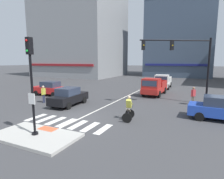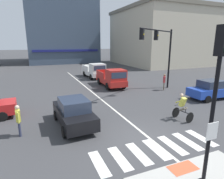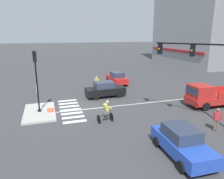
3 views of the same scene
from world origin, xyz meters
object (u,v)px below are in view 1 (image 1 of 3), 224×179
Objects in this scene: pickup_truck_white_eastbound_distant at (163,82)px; pedestrian_at_curb_left at (44,93)px; signal_pole at (31,78)px; cyclist at (129,108)px; pedestrian_waiting_far_side at (193,94)px; traffic_light_mast at (186,58)px; car_blue_cross_right at (220,109)px; car_black_westbound_near at (69,97)px; car_red_cross_left at (50,88)px; pickup_truck_red_eastbound_far at (154,87)px.

pickup_truck_white_eastbound_distant is 3.10× the size of pedestrian_at_curb_left.
signal_pole is 6.39m from cyclist.
cyclist reaches higher than pedestrian_waiting_far_side.
car_blue_cross_right is (2.61, -3.80, -3.49)m from traffic_light_mast.
pedestrian_waiting_far_side reaches higher than car_black_westbound_near.
car_red_cross_left is 6.07m from car_black_westbound_near.
signal_pole is 7.56m from car_black_westbound_near.
pedestrian_waiting_far_side is (7.30, 11.56, -2.19)m from signal_pole.
traffic_light_mast reaches higher than pedestrian_waiting_far_side.
car_red_cross_left is 1.00× the size of car_blue_cross_right.
car_black_westbound_near is at bearing -175.66° from car_blue_cross_right.
car_black_westbound_near is 0.81× the size of pickup_truck_white_eastbound_distant.
car_blue_cross_right and car_black_westbound_near have the same top height.
car_blue_cross_right is 0.81× the size of pickup_truck_red_eastbound_far.
pickup_truck_red_eastbound_far is 5.47m from pedestrian_waiting_far_side.
pickup_truck_white_eastbound_distant is at bearing 82.21° from signal_pole.
car_black_westbound_near is (-12.06, -0.92, 0.00)m from car_blue_cross_right.
car_black_westbound_near is 2.50× the size of pedestrian_waiting_far_side.
car_red_cross_left is at bearing -154.88° from pickup_truck_red_eastbound_far.
car_blue_cross_right is 9.64m from pickup_truck_red_eastbound_far.
pedestrian_at_curb_left is at bearing -175.91° from car_black_westbound_near.
pedestrian_waiting_far_side reaches higher than car_blue_cross_right.
traffic_light_mast reaches higher than car_blue_cross_right.
car_black_westbound_near is at bearing -153.94° from pedestrian_waiting_far_side.
signal_pole is 1.21× the size of car_blue_cross_right.
pedestrian_waiting_far_side is (13.07, 5.20, 0.00)m from pedestrian_at_curb_left.
pedestrian_at_curb_left is at bearing -135.72° from pickup_truck_red_eastbound_far.
pedestrian_waiting_far_side is (10.22, 5.00, 0.17)m from car_black_westbound_near.
pickup_truck_red_eastbound_far is (0.06, -6.15, 0.00)m from pickup_truck_white_eastbound_distant.
traffic_light_mast is 3.42m from pedestrian_waiting_far_side.
pickup_truck_white_eastbound_distant is at bearing 59.43° from pedestrian_at_curb_left.
cyclist is at bearing -9.38° from pedestrian_at_curb_left.
pedestrian_at_curb_left is (-9.28, 1.53, 0.11)m from cyclist.
pickup_truck_red_eastbound_far reaches higher than pedestrian_waiting_far_side.
pickup_truck_white_eastbound_distant is (5.79, 14.44, 0.17)m from car_black_westbound_near.
car_blue_cross_right is 2.49× the size of pedestrian_at_curb_left.
pedestrian_at_curb_left is at bearing 132.23° from signal_pole.
signal_pole is 2.99× the size of cyclist.
traffic_light_mast is at bearing 64.82° from cyclist.
car_black_westbound_near is 2.49× the size of cyclist.
pedestrian_at_curb_left is (-14.91, -1.12, 0.17)m from car_blue_cross_right.
pickup_truck_white_eastbound_distant is 3.08× the size of cyclist.
pickup_truck_red_eastbound_far is at bearing 44.28° from pedestrian_at_curb_left.
pickup_truck_white_eastbound_distant is 10.43m from pedestrian_waiting_far_side.
pedestrian_waiting_far_side is at bearing 20.37° from traffic_light_mast.
signal_pole reaches higher than pedestrian_waiting_far_side.
traffic_light_mast is 11.12m from car_black_westbound_near.
cyclist is at bearing -87.78° from pickup_truck_white_eastbound_distant.
pickup_truck_white_eastbound_distant reaches higher than cyclist.
pickup_truck_white_eastbound_distant is (11.02, 11.34, 0.17)m from car_red_cross_left.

